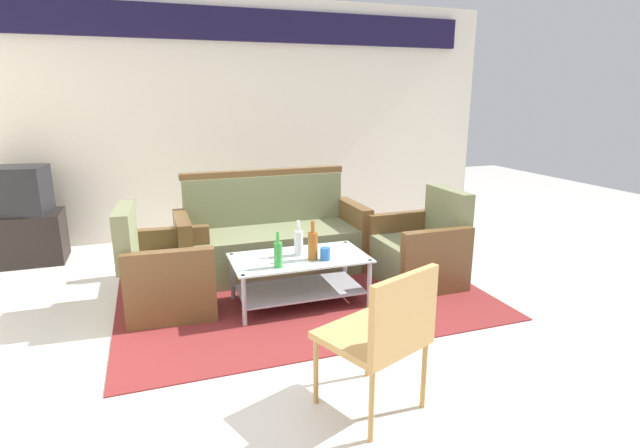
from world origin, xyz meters
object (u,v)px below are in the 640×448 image
object	(u,v)px
armchair_left	(166,275)
bottle_clear	(299,242)
armchair_right	(420,252)
cup	(325,254)
bottle_green	(278,254)
tv_stand	(22,238)
bottle_brown	(313,245)
wicker_chair	(384,330)
coffee_table	(300,273)
television	(14,191)
couch	(272,240)

from	to	relation	value
armchair_left	bottle_clear	size ratio (longest dim) A/B	2.91
armchair_right	cup	size ratio (longest dim) A/B	8.50
bottle_green	tv_stand	world-z (taller)	bottle_green
armchair_right	bottle_brown	size ratio (longest dim) A/B	2.68
bottle_clear	wicker_chair	size ratio (longest dim) A/B	0.35
coffee_table	tv_stand	world-z (taller)	tv_stand
coffee_table	bottle_green	xyz separation A→B (m)	(-0.22, -0.18, 0.25)
television	armchair_right	bearing A→B (deg)	160.33
bottle_brown	cup	world-z (taller)	bottle_brown
bottle_clear	wicker_chair	distance (m)	1.58
armchair_right	bottle_clear	bearing A→B (deg)	92.57
armchair_left	wicker_chair	distance (m)	2.08
armchair_right	coffee_table	world-z (taller)	armchair_right
bottle_green	television	size ratio (longest dim) A/B	0.43
armchair_left	bottle_clear	world-z (taller)	armchair_left
bottle_clear	wicker_chair	world-z (taller)	wicker_chair
couch	television	size ratio (longest dim) A/B	2.77
bottle_green	cup	xyz separation A→B (m)	(0.40, 0.04, -0.06)
bottle_green	wicker_chair	size ratio (longest dim) A/B	0.33
television	cup	bearing A→B (deg)	148.36
cup	television	world-z (taller)	television
cup	television	size ratio (longest dim) A/B	0.15
coffee_table	wicker_chair	xyz separation A→B (m)	(-0.00, -1.53, 0.22)
couch	tv_stand	bearing A→B (deg)	-24.92
armchair_left	couch	bearing A→B (deg)	123.72
armchair_right	coffee_table	bearing A→B (deg)	94.95
couch	armchair_right	world-z (taller)	couch
bottle_green	bottle_brown	xyz separation A→B (m)	(0.31, 0.09, 0.01)
armchair_left	coffee_table	size ratio (longest dim) A/B	0.77
armchair_left	bottle_brown	bearing A→B (deg)	75.75
bottle_green	television	bearing A→B (deg)	135.72
tv_stand	television	bearing A→B (deg)	82.71
bottle_green	tv_stand	bearing A→B (deg)	135.76
bottle_green	bottle_brown	size ratio (longest dim) A/B	0.88
tv_stand	coffee_table	bearing A→B (deg)	-38.98
couch	tv_stand	xyz separation A→B (m)	(-2.38, 1.08, -0.06)
cup	tv_stand	distance (m)	3.31
bottle_clear	tv_stand	world-z (taller)	bottle_clear
armchair_right	cup	distance (m)	1.06
coffee_table	wicker_chair	world-z (taller)	wicker_chair
armchair_right	television	bearing A→B (deg)	62.49
bottle_clear	cup	world-z (taller)	bottle_clear
couch	cup	bearing A→B (deg)	100.57
armchair_right	wicker_chair	world-z (taller)	armchair_right
bottle_brown	tv_stand	world-z (taller)	bottle_brown
coffee_table	cup	distance (m)	0.29
armchair_left	cup	world-z (taller)	armchair_left
armchair_left	bottle_clear	xyz separation A→B (m)	(1.05, -0.22, 0.23)
couch	tv_stand	distance (m)	2.61
cup	wicker_chair	world-z (taller)	wicker_chair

